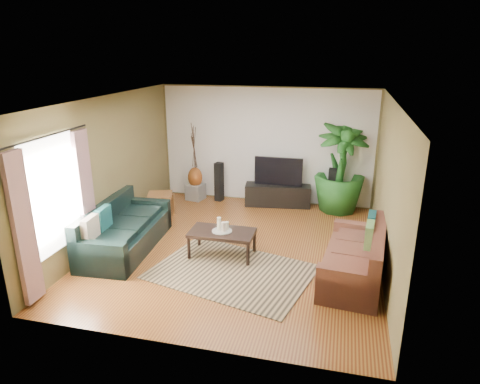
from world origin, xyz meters
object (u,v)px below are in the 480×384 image
(television, at_px, (278,171))
(pedestal, at_px, (196,192))
(potted_plant, at_px, (340,168))
(coffee_table, at_px, (222,243))
(speaker_left, at_px, (219,182))
(speaker_right, at_px, (332,189))
(tv_stand, at_px, (278,195))
(sofa_left, at_px, (125,227))
(vase, at_px, (195,177))
(side_table, at_px, (160,206))
(sofa_right, at_px, (354,254))

(television, xyz_separation_m, pedestal, (-2.01, -0.04, -0.64))
(potted_plant, bearing_deg, coffee_table, -124.77)
(speaker_left, distance_m, speaker_right, 2.64)
(tv_stand, bearing_deg, sofa_left, -136.14)
(sofa_left, height_order, vase, sofa_left)
(sofa_left, xyz_separation_m, vase, (0.33, 2.88, 0.13))
(speaker_right, bearing_deg, vase, -177.70)
(pedestal, bearing_deg, sofa_left, -96.45)
(pedestal, bearing_deg, speaker_left, 4.27)
(sofa_left, relative_size, speaker_left, 2.38)
(coffee_table, height_order, television, television)
(speaker_left, xyz_separation_m, pedestal, (-0.59, -0.04, -0.28))
(sofa_left, bearing_deg, television, -42.18)
(television, xyz_separation_m, vase, (-2.01, -0.04, -0.27))
(tv_stand, relative_size, vase, 3.09)
(sofa_left, distance_m, potted_plant, 4.76)
(side_table, bearing_deg, pedestal, 75.60)
(sofa_right, xyz_separation_m, potted_plant, (-0.31, 3.04, 0.57))
(sofa_left, xyz_separation_m, coffee_table, (1.78, 0.14, -0.19))
(speaker_right, xyz_separation_m, potted_plant, (0.15, 0.00, 0.52))
(potted_plant, bearing_deg, pedestal, -179.26)
(sofa_right, xyz_separation_m, pedestal, (-3.70, 3.00, -0.23))
(speaker_left, xyz_separation_m, side_table, (-0.93, -1.36, -0.20))
(sofa_left, distance_m, television, 3.76)
(sofa_right, bearing_deg, side_table, -106.48)
(sofa_right, bearing_deg, television, -144.85)
(coffee_table, xyz_separation_m, pedestal, (-1.46, 2.73, -0.04))
(speaker_right, height_order, potted_plant, potted_plant)
(television, bearing_deg, sofa_right, -60.97)
(speaker_left, height_order, side_table, speaker_left)
(sofa_right, bearing_deg, sofa_left, -85.59)
(vase, bearing_deg, potted_plant, 0.74)
(speaker_right, distance_m, side_table, 3.83)
(sofa_right, bearing_deg, vase, -122.89)
(sofa_left, bearing_deg, tv_stand, -42.18)
(tv_stand, bearing_deg, television, 0.00)
(speaker_right, bearing_deg, tv_stand, -178.47)
(speaker_left, bearing_deg, speaker_right, 12.87)
(sofa_right, height_order, vase, sofa_right)
(sofa_left, height_order, television, television)
(television, relative_size, speaker_left, 1.17)
(sofa_right, xyz_separation_m, tv_stand, (-1.69, 3.04, -0.17))
(speaker_right, bearing_deg, potted_plant, 1.53)
(coffee_table, distance_m, tv_stand, 2.83)
(pedestal, distance_m, side_table, 1.36)
(television, relative_size, vase, 2.26)
(sofa_right, bearing_deg, potted_plant, -167.98)
(sofa_left, relative_size, tv_stand, 1.48)
(sofa_right, height_order, speaker_left, speaker_left)
(television, xyz_separation_m, side_table, (-2.35, -1.36, -0.56))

